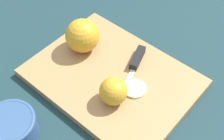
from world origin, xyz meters
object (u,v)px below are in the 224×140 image
knife (136,61)px  bowl (11,126)px  apple_half_left (82,36)px  apple_half_right (113,91)px

knife → bowl: 0.34m
knife → bowl: bowl is taller
knife → apple_half_left: bearing=-89.1°
apple_half_right → bowl: (-0.12, -0.20, -0.02)m
apple_half_left → apple_half_right: (0.17, -0.08, -0.01)m
knife → apple_half_right: bearing=-5.0°
apple_half_right → bowl: 0.23m
apple_half_right → knife: (-0.03, 0.12, -0.02)m
apple_half_left → apple_half_right: apple_half_left is taller
knife → bowl: (-0.10, -0.32, 0.00)m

